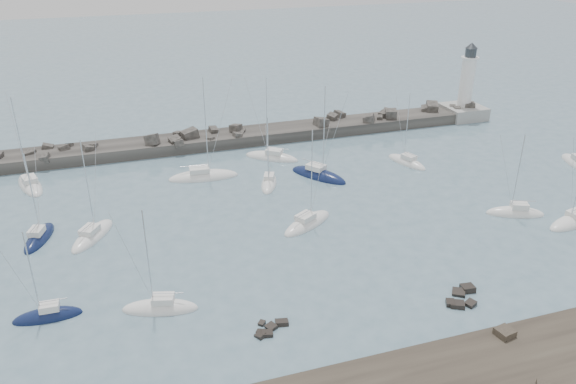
{
  "coord_description": "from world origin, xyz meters",
  "views": [
    {
      "loc": [
        -15.52,
        -48.17,
        32.27
      ],
      "look_at": [
        4.1,
        12.0,
        2.45
      ],
      "focal_mm": 35.0,
      "sensor_mm": 36.0,
      "label": 1
    }
  ],
  "objects_px": {
    "lighthouse": "(464,102)",
    "sailboat_9": "(515,213)",
    "sailboat_3": "(93,236)",
    "sailboat_7": "(307,224)",
    "sailboat_2": "(48,316)",
    "sailboat_14": "(272,158)",
    "sailboat_13": "(39,238)",
    "sailboat_8": "(318,176)",
    "sailboat_1": "(30,186)",
    "sailboat_6": "(269,184)",
    "sailboat_11": "(573,222)",
    "sailboat_10": "(407,162)",
    "sailboat_4": "(203,177)",
    "sailboat_5": "(160,308)"
  },
  "relations": [
    {
      "from": "sailboat_7",
      "to": "sailboat_14",
      "type": "xyz_separation_m",
      "value": [
        2.04,
        21.85,
        -0.0
      ]
    },
    {
      "from": "sailboat_2",
      "to": "sailboat_10",
      "type": "height_order",
      "value": "sailboat_10"
    },
    {
      "from": "sailboat_6",
      "to": "sailboat_13",
      "type": "relative_size",
      "value": 0.95
    },
    {
      "from": "sailboat_7",
      "to": "sailboat_13",
      "type": "distance_m",
      "value": 31.0
    },
    {
      "from": "sailboat_3",
      "to": "sailboat_2",
      "type": "bearing_deg",
      "value": -105.82
    },
    {
      "from": "sailboat_4",
      "to": "sailboat_9",
      "type": "bearing_deg",
      "value": -33.67
    },
    {
      "from": "sailboat_11",
      "to": "sailboat_8",
      "type": "bearing_deg",
      "value": 137.11
    },
    {
      "from": "sailboat_4",
      "to": "sailboat_8",
      "type": "height_order",
      "value": "sailboat_4"
    },
    {
      "from": "lighthouse",
      "to": "sailboat_8",
      "type": "distance_m",
      "value": 39.73
    },
    {
      "from": "sailboat_1",
      "to": "sailboat_2",
      "type": "relative_size",
      "value": 1.37
    },
    {
      "from": "sailboat_3",
      "to": "sailboat_7",
      "type": "relative_size",
      "value": 0.99
    },
    {
      "from": "sailboat_2",
      "to": "sailboat_14",
      "type": "bearing_deg",
      "value": 45.56
    },
    {
      "from": "sailboat_7",
      "to": "sailboat_11",
      "type": "xyz_separation_m",
      "value": [
        30.71,
        -9.53,
        -0.0
      ]
    },
    {
      "from": "sailboat_1",
      "to": "sailboat_7",
      "type": "height_order",
      "value": "sailboat_1"
    },
    {
      "from": "lighthouse",
      "to": "sailboat_2",
      "type": "distance_m",
      "value": 81.1
    },
    {
      "from": "sailboat_1",
      "to": "sailboat_8",
      "type": "height_order",
      "value": "sailboat_8"
    },
    {
      "from": "lighthouse",
      "to": "sailboat_11",
      "type": "xyz_separation_m",
      "value": [
        -11.23,
        -40.08,
        -2.96
      ]
    },
    {
      "from": "sailboat_2",
      "to": "sailboat_13",
      "type": "height_order",
      "value": "sailboat_13"
    },
    {
      "from": "sailboat_2",
      "to": "sailboat_14",
      "type": "height_order",
      "value": "sailboat_14"
    },
    {
      "from": "sailboat_6",
      "to": "sailboat_7",
      "type": "bearing_deg",
      "value": -84.99
    },
    {
      "from": "sailboat_5",
      "to": "sailboat_10",
      "type": "relative_size",
      "value": 0.98
    },
    {
      "from": "sailboat_11",
      "to": "sailboat_4",
      "type": "bearing_deg",
      "value": 145.81
    },
    {
      "from": "sailboat_11",
      "to": "sailboat_14",
      "type": "height_order",
      "value": "sailboat_14"
    },
    {
      "from": "sailboat_4",
      "to": "sailboat_13",
      "type": "distance_m",
      "value": 23.92
    },
    {
      "from": "sailboat_6",
      "to": "sailboat_11",
      "type": "height_order",
      "value": "sailboat_11"
    },
    {
      "from": "lighthouse",
      "to": "sailboat_4",
      "type": "bearing_deg",
      "value": -165.95
    },
    {
      "from": "sailboat_6",
      "to": "sailboat_2",
      "type": "bearing_deg",
      "value": -141.33
    },
    {
      "from": "lighthouse",
      "to": "sailboat_5",
      "type": "height_order",
      "value": "lighthouse"
    },
    {
      "from": "sailboat_4",
      "to": "sailboat_13",
      "type": "bearing_deg",
      "value": -151.33
    },
    {
      "from": "sailboat_2",
      "to": "sailboat_10",
      "type": "xyz_separation_m",
      "value": [
        49.51,
        22.99,
        -0.01
      ]
    },
    {
      "from": "sailboat_13",
      "to": "sailboat_5",
      "type": "bearing_deg",
      "value": -56.35
    },
    {
      "from": "lighthouse",
      "to": "sailboat_9",
      "type": "relative_size",
      "value": 1.28
    },
    {
      "from": "sailboat_2",
      "to": "sailboat_3",
      "type": "distance_m",
      "value": 14.8
    },
    {
      "from": "sailboat_2",
      "to": "sailboat_6",
      "type": "bearing_deg",
      "value": 38.67
    },
    {
      "from": "sailboat_14",
      "to": "sailboat_9",
      "type": "bearing_deg",
      "value": -49.41
    },
    {
      "from": "sailboat_3",
      "to": "sailboat_5",
      "type": "relative_size",
      "value": 1.11
    },
    {
      "from": "sailboat_4",
      "to": "sailboat_8",
      "type": "distance_m",
      "value": 16.44
    },
    {
      "from": "sailboat_2",
      "to": "sailboat_9",
      "type": "distance_m",
      "value": 54.23
    },
    {
      "from": "sailboat_3",
      "to": "sailboat_4",
      "type": "relative_size",
      "value": 0.81
    },
    {
      "from": "lighthouse",
      "to": "sailboat_9",
      "type": "distance_m",
      "value": 39.75
    },
    {
      "from": "sailboat_10",
      "to": "sailboat_14",
      "type": "relative_size",
      "value": 0.86
    },
    {
      "from": "sailboat_2",
      "to": "sailboat_5",
      "type": "xyz_separation_m",
      "value": [
        9.92,
        -1.97,
        -0.0
      ]
    },
    {
      "from": "sailboat_14",
      "to": "sailboat_7",
      "type": "bearing_deg",
      "value": -95.32
    },
    {
      "from": "sailboat_1",
      "to": "sailboat_6",
      "type": "relative_size",
      "value": 1.27
    },
    {
      "from": "sailboat_7",
      "to": "sailboat_10",
      "type": "height_order",
      "value": "sailboat_7"
    },
    {
      "from": "sailboat_5",
      "to": "sailboat_10",
      "type": "bearing_deg",
      "value": 32.23
    },
    {
      "from": "sailboat_8",
      "to": "sailboat_5",
      "type": "bearing_deg",
      "value": -135.78
    },
    {
      "from": "sailboat_8",
      "to": "sailboat_14",
      "type": "xyz_separation_m",
      "value": [
        -4.36,
        8.8,
        -0.01
      ]
    },
    {
      "from": "sailboat_5",
      "to": "sailboat_14",
      "type": "xyz_separation_m",
      "value": [
        20.71,
        33.2,
        -0.01
      ]
    },
    {
      "from": "sailboat_9",
      "to": "sailboat_7",
      "type": "bearing_deg",
      "value": 167.76
    }
  ]
}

